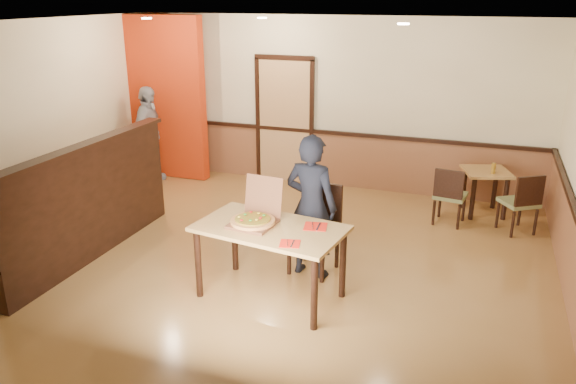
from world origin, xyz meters
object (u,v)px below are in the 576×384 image
object	(u,v)px
side_chair_left	(450,194)
passerby	(149,135)
side_chair_right	(522,201)
main_table	(270,236)
diner	(311,207)
condiment	(493,168)
side_table	(485,181)
pizza_box	(255,218)
diner_chair	(317,224)

from	to	relation	value
side_chair_left	passerby	world-z (taller)	passerby
side_chair_left	side_chair_right	world-z (taller)	side_chair_right
main_table	passerby	size ratio (longest dim) A/B	0.99
diner	condiment	world-z (taller)	diner
side_chair_left	side_table	xyz separation A→B (m)	(0.46, 0.61, 0.04)
main_table	side_chair_right	world-z (taller)	side_chair_right
side_chair_left	passerby	distance (m)	5.06
main_table	passerby	world-z (taller)	passerby
condiment	pizza_box	bearing A→B (deg)	-126.54
passerby	condiment	world-z (taller)	passerby
main_table	condiment	size ratio (longest dim) A/B	10.56
diner_chair	condiment	world-z (taller)	diner_chair
pizza_box	side_table	bearing A→B (deg)	60.65
side_chair_left	side_chair_right	xyz separation A→B (m)	(0.94, 0.01, 0.01)
diner_chair	diner	bearing A→B (deg)	-89.85
diner	condiment	distance (m)	3.21
main_table	diner	world-z (taller)	diner
side_table	pizza_box	distance (m)	4.04
side_table	side_chair_left	bearing A→B (deg)	-126.87
diner_chair	condiment	xyz separation A→B (m)	(1.92, 2.41, 0.19)
diner_chair	pizza_box	distance (m)	0.95
side_chair_left	side_chair_right	distance (m)	0.94
diner_chair	side_chair_right	world-z (taller)	diner_chair
diner_chair	side_table	world-z (taller)	diner_chair
diner_chair	side_chair_left	world-z (taller)	diner_chair
diner	side_table	bearing A→B (deg)	-117.47
main_table	pizza_box	bearing A→B (deg)	-179.17
side_table	passerby	size ratio (longest dim) A/B	0.48
passerby	side_chair_right	bearing A→B (deg)	-102.50
side_table	condiment	distance (m)	0.29
side_table	diner	bearing A→B (deg)	-124.62
side_chair_left	condiment	world-z (taller)	side_chair_left
diner_chair	condiment	distance (m)	3.08
side_table	diner	distance (m)	3.28
pizza_box	condiment	distance (m)	3.97
main_table	diner_chair	xyz separation A→B (m)	(0.27, 0.81, -0.14)
side_table	passerby	xyz separation A→B (m)	(-5.50, -0.33, 0.32)
side_chair_right	diner	xyz separation A→B (m)	(-2.34, -2.08, 0.37)
side_table	pizza_box	xyz separation A→B (m)	(-2.28, -3.31, 0.37)
main_table	diner	bearing A→B (deg)	77.53
side_chair_left	side_chair_right	size ratio (longest dim) A/B	0.98
diner_chair	side_table	size ratio (longest dim) A/B	1.30
side_chair_left	pizza_box	size ratio (longest dim) A/B	1.54
side_chair_left	condiment	distance (m)	0.79
side_table	passerby	distance (m)	5.51
diner_chair	side_chair_right	size ratio (longest dim) A/B	1.20
main_table	side_table	xyz separation A→B (m)	(2.10, 3.34, -0.20)
side_chair_right	diner	world-z (taller)	diner
pizza_box	diner	bearing A→B (deg)	60.99
main_table	pizza_box	xyz separation A→B (m)	(-0.18, 0.02, 0.17)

